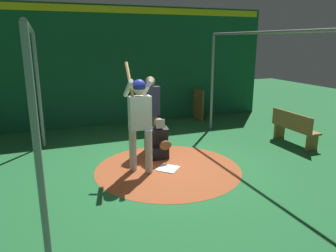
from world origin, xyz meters
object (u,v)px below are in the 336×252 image
object	(u,v)px
home_plate	(168,168)
bench	(294,128)
batter	(140,116)
catcher	(159,143)
umpire	(151,109)
bat_rack	(196,104)

from	to	relation	value
home_plate	bench	bearing A→B (deg)	96.74
home_plate	batter	world-z (taller)	batter
catcher	bench	size ratio (longest dim) A/B	0.67
umpire	bench	distance (m)	3.82
umpire	bat_rack	size ratio (longest dim) A/B	1.55
home_plate	batter	distance (m)	1.31
batter	umpire	distance (m)	1.38
batter	bench	xyz separation A→B (m)	(-0.33, 4.29, -0.76)
batter	home_plate	bearing A→B (deg)	79.34
umpire	catcher	bearing A→B (deg)	-1.75
home_plate	umpire	size ratio (longest dim) A/B	0.23
umpire	home_plate	bearing A→B (deg)	-2.56
bat_rack	batter	bearing A→B (deg)	-38.97
catcher	bench	xyz separation A→B (m)	(0.23, 3.68, 0.05)
home_plate	umpire	distance (m)	1.68
batter	bench	distance (m)	4.37
umpire	batter	bearing A→B (deg)	-27.38
bench	home_plate	bearing A→B (deg)	-83.26
catcher	umpire	bearing A→B (deg)	178.25
batter	bat_rack	bearing A→B (deg)	141.03
catcher	bench	distance (m)	3.69
batter	umpire	size ratio (longest dim) A/B	1.22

